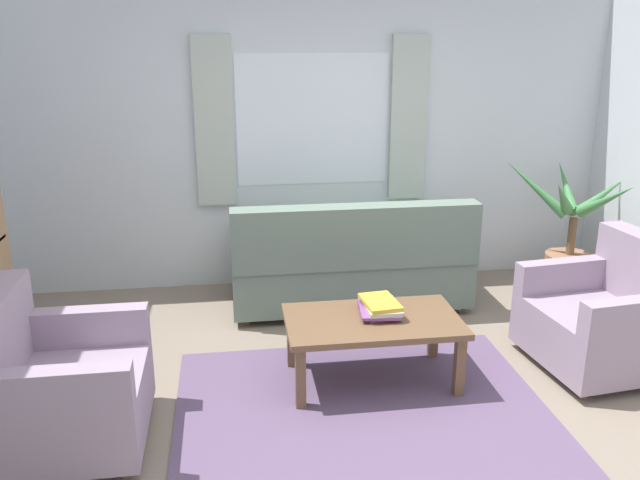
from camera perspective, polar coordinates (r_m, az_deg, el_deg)
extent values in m
plane|color=gray|center=(4.04, 3.67, -14.55)|extent=(6.24, 6.24, 0.00)
cube|color=silver|center=(5.72, -0.71, 9.02)|extent=(5.32, 0.12, 2.60)
cube|color=white|center=(5.64, -0.64, 10.44)|extent=(1.30, 0.01, 1.10)
cube|color=#B2BCB2|center=(5.56, -9.24, 10.12)|extent=(0.32, 0.06, 1.40)
cube|color=#B2BCB2|center=(5.78, 7.73, 10.46)|extent=(0.32, 0.06, 1.40)
cube|color=#604C6B|center=(4.04, 3.67, -14.47)|extent=(2.21, 1.69, 0.01)
cube|color=slate|center=(5.40, 2.47, -3.05)|extent=(1.90, 0.80, 0.38)
cube|color=slate|center=(4.96, 3.21, 0.32)|extent=(1.90, 0.20, 0.48)
cube|color=slate|center=(5.52, 11.43, 0.47)|extent=(0.16, 0.80, 0.24)
cube|color=slate|center=(5.21, -6.93, -0.32)|extent=(0.16, 0.80, 0.24)
cylinder|color=brown|center=(5.95, 10.00, -3.58)|extent=(0.06, 0.06, 0.06)
cylinder|color=brown|center=(5.67, -6.61, -4.49)|extent=(0.06, 0.06, 0.06)
cylinder|color=brown|center=(5.43, 11.93, -5.82)|extent=(0.06, 0.06, 0.06)
cylinder|color=brown|center=(5.12, -6.39, -6.98)|extent=(0.06, 0.06, 0.06)
cube|color=#998499|center=(3.87, -20.99, -13.25)|extent=(0.80, 0.84, 0.36)
cube|color=#998499|center=(3.43, -22.77, -12.09)|extent=(0.80, 0.12, 0.22)
cube|color=#998499|center=(4.05, -20.40, -7.14)|extent=(0.80, 0.12, 0.22)
cylinder|color=brown|center=(3.64, -16.58, -18.82)|extent=(0.05, 0.05, 0.06)
cylinder|color=brown|center=(4.21, -15.34, -13.37)|extent=(0.05, 0.05, 0.06)
cylinder|color=brown|center=(4.34, -23.98, -13.33)|extent=(0.05, 0.05, 0.06)
cube|color=#998499|center=(4.77, 23.02, -7.53)|extent=(0.89, 0.92, 0.36)
cube|color=#998499|center=(4.93, 20.93, -2.83)|extent=(0.81, 0.21, 0.22)
cylinder|color=brown|center=(4.93, 17.35, -8.75)|extent=(0.05, 0.05, 0.06)
cylinder|color=brown|center=(4.44, 22.00, -12.33)|extent=(0.05, 0.05, 0.06)
cylinder|color=brown|center=(5.28, 23.34, -7.64)|extent=(0.05, 0.05, 0.06)
cube|color=brown|center=(4.15, 4.63, -7.08)|extent=(1.10, 0.64, 0.04)
cube|color=brown|center=(3.95, -1.71, -11.98)|extent=(0.06, 0.06, 0.40)
cube|color=brown|center=(4.16, 12.07, -10.78)|extent=(0.06, 0.06, 0.40)
cube|color=brown|center=(4.41, -2.49, -8.68)|extent=(0.06, 0.06, 0.40)
cube|color=brown|center=(4.60, 9.87, -7.79)|extent=(0.06, 0.06, 0.40)
cube|color=#7F478C|center=(4.20, 5.17, -6.30)|extent=(0.23, 0.27, 0.02)
cube|color=#7F478C|center=(4.20, 5.16, -6.01)|extent=(0.28, 0.35, 0.02)
cube|color=beige|center=(4.18, 5.41, -5.80)|extent=(0.21, 0.30, 0.03)
cube|color=gold|center=(4.18, 5.28, -5.43)|extent=(0.24, 0.32, 0.03)
cylinder|color=#9E6B4C|center=(6.12, 20.79, -2.59)|extent=(0.41, 0.41, 0.32)
cylinder|color=brown|center=(6.02, 21.13, 0.33)|extent=(0.07, 0.07, 0.33)
cone|color=#47894C|center=(6.10, 23.45, 3.65)|extent=(0.51, 0.17, 0.36)
cone|color=#47894C|center=(6.20, 20.69, 4.42)|extent=(0.18, 0.53, 0.45)
cone|color=#47894C|center=(5.92, 18.33, 4.35)|extent=(0.54, 0.37, 0.52)
cone|color=#47894C|center=(5.60, 20.45, 3.50)|extent=(0.49, 0.55, 0.45)
cone|color=#47894C|center=(5.69, 23.72, 3.21)|extent=(0.20, 0.61, 0.44)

